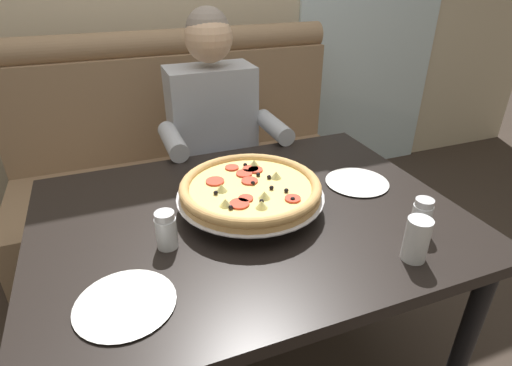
{
  "coord_description": "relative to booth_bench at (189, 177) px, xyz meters",
  "views": [
    {
      "loc": [
        -0.37,
        -1.02,
        1.44
      ],
      "look_at": [
        0.04,
        0.04,
        0.82
      ],
      "focal_mm": 28.68,
      "sensor_mm": 36.0,
      "label": 1
    }
  ],
  "objects": [
    {
      "name": "shaker_pepper_flakes",
      "position": [
        0.43,
        -1.23,
        0.39
      ],
      "size": [
        0.06,
        0.06,
        0.11
      ],
      "color": "white",
      "rests_on": "dining_table"
    },
    {
      "name": "diner_main",
      "position": [
        0.1,
        -0.27,
        0.31
      ],
      "size": [
        0.54,
        0.64,
        1.27
      ],
      "color": "#2D3342",
      "rests_on": "ground_plane"
    },
    {
      "name": "drinking_glass",
      "position": [
        0.33,
        -1.32,
        0.39
      ],
      "size": [
        0.07,
        0.07,
        0.12
      ],
      "color": "silver",
      "rests_on": "dining_table"
    },
    {
      "name": "patio_chair",
      "position": [
        1.25,
        1.17,
        0.13
      ],
      "size": [
        0.43,
        0.43,
        0.86
      ],
      "color": "black",
      "rests_on": "ground_plane"
    },
    {
      "name": "plate_near_right",
      "position": [
        0.43,
        -0.91,
        0.35
      ],
      "size": [
        0.22,
        0.22,
        0.02
      ],
      "color": "white",
      "rests_on": "dining_table"
    },
    {
      "name": "shaker_oregano",
      "position": [
        -0.27,
        -1.03,
        0.39
      ],
      "size": [
        0.06,
        0.06,
        0.11
      ],
      "color": "white",
      "rests_on": "dining_table"
    },
    {
      "name": "pizza",
      "position": [
        0.02,
        -0.93,
        0.41
      ],
      "size": [
        0.47,
        0.47,
        0.11
      ],
      "color": "silver",
      "rests_on": "dining_table"
    },
    {
      "name": "dining_table",
      "position": [
        0.0,
        -0.96,
        0.26
      ],
      "size": [
        1.31,
        0.98,
        0.74
      ],
      "color": "black",
      "rests_on": "ground_plane"
    },
    {
      "name": "booth_bench",
      "position": [
        0.0,
        0.0,
        0.0
      ],
      "size": [
        1.77,
        0.78,
        1.13
      ],
      "color": "#937556",
      "rests_on": "ground_plane"
    },
    {
      "name": "plate_near_left",
      "position": [
        -0.4,
        -1.22,
        0.35
      ],
      "size": [
        0.23,
        0.23,
        0.02
      ],
      "color": "white",
      "rests_on": "dining_table"
    }
  ]
}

